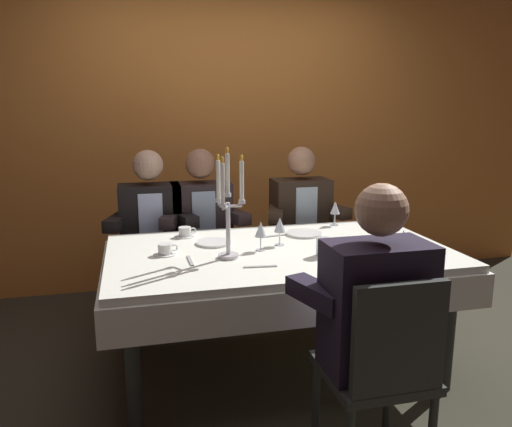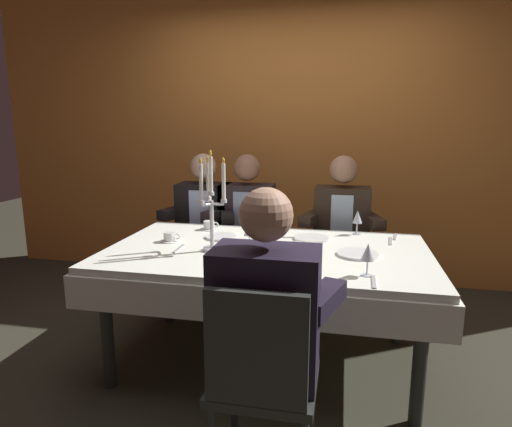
# 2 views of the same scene
# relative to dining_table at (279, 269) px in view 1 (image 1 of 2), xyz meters

# --- Properties ---
(ground_plane) EXTENTS (12.00, 12.00, 0.00)m
(ground_plane) POSITION_rel_dining_table_xyz_m (0.00, 0.00, -0.62)
(ground_plane) COLOR #343226
(back_wall) EXTENTS (6.00, 0.12, 2.70)m
(back_wall) POSITION_rel_dining_table_xyz_m (0.00, 1.66, 0.73)
(back_wall) COLOR orange
(back_wall) RESTS_ON ground_plane
(dining_table) EXTENTS (1.94, 1.14, 0.74)m
(dining_table) POSITION_rel_dining_table_xyz_m (0.00, 0.00, 0.00)
(dining_table) COLOR white
(dining_table) RESTS_ON ground_plane
(candelabra) EXTENTS (0.15, 0.17, 0.59)m
(candelabra) POSITION_rel_dining_table_xyz_m (-0.31, -0.10, 0.38)
(candelabra) COLOR silver
(candelabra) RESTS_ON dining_table
(dinner_plate_0) EXTENTS (0.24, 0.24, 0.01)m
(dinner_plate_0) POSITION_rel_dining_table_xyz_m (0.53, -0.02, 0.13)
(dinner_plate_0) COLOR white
(dinner_plate_0) RESTS_ON dining_table
(dinner_plate_1) EXTENTS (0.21, 0.21, 0.01)m
(dinner_plate_1) POSITION_rel_dining_table_xyz_m (-0.34, 0.20, 0.13)
(dinner_plate_1) COLOR white
(dinner_plate_1) RESTS_ON dining_table
(dinner_plate_2) EXTENTS (0.23, 0.23, 0.01)m
(dinner_plate_2) POSITION_rel_dining_table_xyz_m (0.24, 0.27, 0.13)
(dinner_plate_2) COLOR white
(dinner_plate_2) RESTS_ON dining_table
(wine_glass_0) EXTENTS (0.07, 0.07, 0.16)m
(wine_glass_0) POSITION_rel_dining_table_xyz_m (0.03, 0.08, 0.23)
(wine_glass_0) COLOR silver
(wine_glass_0) RESTS_ON dining_table
(wine_glass_1) EXTENTS (0.07, 0.07, 0.16)m
(wine_glass_1) POSITION_rel_dining_table_xyz_m (-0.11, -0.00, 0.24)
(wine_glass_1) COLOR silver
(wine_glass_1) RESTS_ON dining_table
(wine_glass_2) EXTENTS (0.07, 0.07, 0.16)m
(wine_glass_2) POSITION_rel_dining_table_xyz_m (0.53, 0.47, 0.23)
(wine_glass_2) COLOR silver
(wine_glass_2) RESTS_ON dining_table
(wine_glass_3) EXTENTS (0.07, 0.07, 0.16)m
(wine_glass_3) POSITION_rel_dining_table_xyz_m (0.56, -0.36, 0.24)
(wine_glass_3) COLOR silver
(wine_glass_3) RESTS_ON dining_table
(water_tumbler_0) EXTENTS (0.07, 0.07, 0.10)m
(water_tumbler_0) POSITION_rel_dining_table_xyz_m (0.19, -0.18, 0.17)
(water_tumbler_0) COLOR silver
(water_tumbler_0) RESTS_ON dining_table
(coffee_cup_0) EXTENTS (0.13, 0.12, 0.06)m
(coffee_cup_0) POSITION_rel_dining_table_xyz_m (-0.63, 0.04, 0.15)
(coffee_cup_0) COLOR white
(coffee_cup_0) RESTS_ON dining_table
(coffee_cup_1) EXTENTS (0.13, 0.12, 0.06)m
(coffee_cup_1) POSITION_rel_dining_table_xyz_m (-0.49, 0.40, 0.15)
(coffee_cup_1) COLOR white
(coffee_cup_1) RESTS_ON dining_table
(knife_0) EXTENTS (0.04, 0.19, 0.01)m
(knife_0) POSITION_rel_dining_table_xyz_m (0.74, 0.33, 0.12)
(knife_0) COLOR #B7B7BC
(knife_0) RESTS_ON dining_table
(fork_1) EXTENTS (0.17, 0.04, 0.01)m
(fork_1) POSITION_rel_dining_table_xyz_m (-0.19, -0.29, 0.12)
(fork_1) COLOR #B7B7BC
(fork_1) RESTS_ON dining_table
(fork_2) EXTENTS (0.05, 0.17, 0.01)m
(fork_2) POSITION_rel_dining_table_xyz_m (0.78, 0.44, 0.12)
(fork_2) COLOR #B7B7BC
(fork_2) RESTS_ON dining_table
(spoon_3) EXTENTS (0.02, 0.17, 0.01)m
(spoon_3) POSITION_rel_dining_table_xyz_m (-0.52, -0.11, 0.12)
(spoon_3) COLOR #B7B7BC
(spoon_3) RESTS_ON dining_table
(spoon_4) EXTENTS (0.02, 0.17, 0.01)m
(spoon_4) POSITION_rel_dining_table_xyz_m (0.59, -0.45, 0.12)
(spoon_4) COLOR #B7B7BC
(spoon_4) RESTS_ON dining_table
(spoon_5) EXTENTS (0.17, 0.05, 0.01)m
(spoon_5) POSITION_rel_dining_table_xyz_m (0.05, 0.28, 0.12)
(spoon_5) COLOR #B7B7BC
(spoon_5) RESTS_ON dining_table
(seated_diner_0) EXTENTS (0.63, 0.48, 1.24)m
(seated_diner_0) POSITION_rel_dining_table_xyz_m (-0.68, 0.89, 0.11)
(seated_diner_0) COLOR #2C2F2C
(seated_diner_0) RESTS_ON ground_plane
(seated_diner_1) EXTENTS (0.63, 0.48, 1.24)m
(seated_diner_1) POSITION_rel_dining_table_xyz_m (-0.32, 0.89, 0.11)
(seated_diner_1) COLOR #2C2F2C
(seated_diner_1) RESTS_ON ground_plane
(seated_diner_2) EXTENTS (0.63, 0.48, 1.24)m
(seated_diner_2) POSITION_rel_dining_table_xyz_m (0.15, -0.89, 0.11)
(seated_diner_2) COLOR #2C2F2C
(seated_diner_2) RESTS_ON ground_plane
(seated_diner_3) EXTENTS (0.63, 0.48, 1.24)m
(seated_diner_3) POSITION_rel_dining_table_xyz_m (0.43, 0.89, 0.11)
(seated_diner_3) COLOR #2C2F2C
(seated_diner_3) RESTS_ON ground_plane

